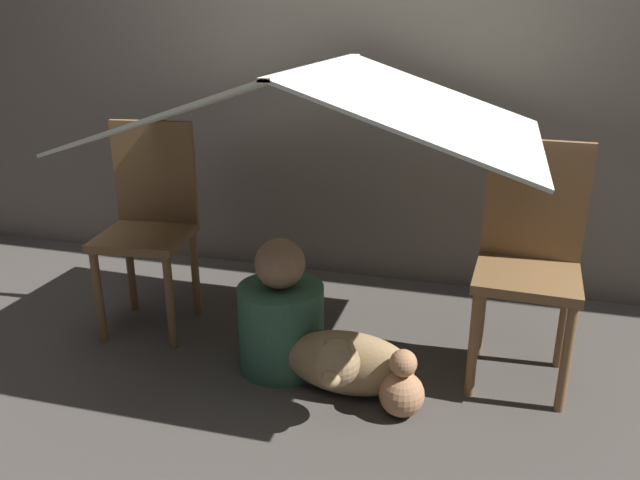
# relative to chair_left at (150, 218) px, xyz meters

# --- Properties ---
(ground_plane) EXTENTS (8.80, 8.80, 0.00)m
(ground_plane) POSITION_rel_chair_left_xyz_m (0.80, -0.28, -0.50)
(ground_plane) COLOR #47423D
(wall_back) EXTENTS (7.00, 0.05, 2.50)m
(wall_back) POSITION_rel_chair_left_xyz_m (0.80, 0.80, 0.75)
(wall_back) COLOR #6B6056
(wall_back) RESTS_ON ground_plane
(chair_left) EXTENTS (0.42, 0.42, 0.91)m
(chair_left) POSITION_rel_chair_left_xyz_m (0.00, 0.00, 0.00)
(chair_left) COLOR brown
(chair_left) RESTS_ON ground_plane
(chair_right) EXTENTS (0.39, 0.39, 0.91)m
(chair_right) POSITION_rel_chair_left_xyz_m (1.59, 0.00, 0.00)
(chair_right) COLOR brown
(chair_right) RESTS_ON ground_plane
(sheet_canopy) EXTENTS (1.58, 1.14, 0.27)m
(sheet_canopy) POSITION_rel_chair_left_xyz_m (0.80, -0.07, 0.54)
(sheet_canopy) COLOR silver
(person_front) EXTENTS (0.34, 0.34, 0.54)m
(person_front) POSITION_rel_chair_left_xyz_m (0.68, -0.22, -0.28)
(person_front) COLOR #38664C
(person_front) RESTS_ON ground_plane
(dog) EXTENTS (0.49, 0.39, 0.33)m
(dog) POSITION_rel_chair_left_xyz_m (0.98, -0.37, -0.35)
(dog) COLOR #9E7F56
(dog) RESTS_ON ground_plane
(plush_toy) EXTENTS (0.16, 0.16, 0.25)m
(plush_toy) POSITION_rel_chair_left_xyz_m (1.20, -0.41, -0.39)
(plush_toy) COLOR tan
(plush_toy) RESTS_ON ground_plane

